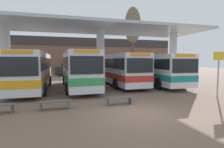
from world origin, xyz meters
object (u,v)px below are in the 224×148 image
object	(u,v)px
transit_bus_right_bay	(115,68)
info_sign_platform	(219,65)
transit_bus_center_bay	(78,68)
transit_bus_far_right_bay	(155,68)
waiting_bench_near_pillar	(55,103)
poplar_tree_behind_left	(133,26)
transit_bus_left_bay	(32,70)
waiting_bench_far_platform	(119,99)
parked_car_street	(69,70)

from	to	relation	value
transit_bus_right_bay	info_sign_platform	world-z (taller)	same
transit_bus_center_bay	transit_bus_far_right_bay	xyz separation A→B (m)	(8.25, 0.07, -0.09)
transit_bus_center_bay	info_sign_platform	world-z (taller)	transit_bus_center_bay
waiting_bench_near_pillar	poplar_tree_behind_left	distance (m)	20.26
transit_bus_left_bay	transit_bus_right_bay	xyz separation A→B (m)	(8.40, 2.05, -0.01)
transit_bus_right_bay	waiting_bench_near_pillar	distance (m)	11.28
waiting_bench_near_pillar	poplar_tree_behind_left	xyz separation A→B (m)	(10.91, 15.31, 7.54)
waiting_bench_far_platform	parked_car_street	xyz separation A→B (m)	(-2.10, 21.52, 0.71)
waiting_bench_far_platform	transit_bus_left_bay	bearing A→B (deg)	128.72
transit_bus_left_bay	parked_car_street	distance (m)	14.79
transit_bus_left_bay	info_sign_platform	world-z (taller)	transit_bus_left_bay
transit_bus_far_right_bay	parked_car_street	bearing A→B (deg)	-56.85
transit_bus_center_bay	waiting_bench_near_pillar	bearing A→B (deg)	73.71
transit_bus_left_bay	poplar_tree_behind_left	size ratio (longest dim) A/B	0.96
waiting_bench_near_pillar	transit_bus_right_bay	bearing A→B (deg)	55.87
transit_bus_center_bay	waiting_bench_near_pillar	world-z (taller)	transit_bus_center_bay
waiting_bench_near_pillar	transit_bus_left_bay	bearing A→B (deg)	106.45
info_sign_platform	transit_bus_center_bay	bearing A→B (deg)	143.37
parked_car_street	waiting_bench_near_pillar	bearing A→B (deg)	-89.93
transit_bus_left_bay	transit_bus_center_bay	size ratio (longest dim) A/B	0.98
info_sign_platform	waiting_bench_far_platform	bearing A→B (deg)	-178.22
waiting_bench_far_platform	transit_bus_far_right_bay	bearing A→B (deg)	48.05
waiting_bench_near_pillar	parked_car_street	bearing A→B (deg)	85.86
transit_bus_right_bay	waiting_bench_far_platform	size ratio (longest dim) A/B	7.30
transit_bus_left_bay	parked_car_street	world-z (taller)	transit_bus_left_bay
poplar_tree_behind_left	waiting_bench_near_pillar	bearing A→B (deg)	-125.48
transit_bus_center_bay	info_sign_platform	bearing A→B (deg)	142.04
transit_bus_left_bay	transit_bus_far_right_bay	bearing A→B (deg)	-179.58
waiting_bench_near_pillar	poplar_tree_behind_left	size ratio (longest dim) A/B	0.16
waiting_bench_near_pillar	parked_car_street	world-z (taller)	parked_car_street
transit_bus_right_bay	parked_car_street	size ratio (longest dim) A/B	2.80
transit_bus_far_right_bay	info_sign_platform	distance (m)	7.11
transit_bus_center_bay	transit_bus_right_bay	size ratio (longest dim) A/B	0.84
transit_bus_center_bay	poplar_tree_behind_left	xyz separation A→B (m)	(9.00, 8.14, 6.00)
transit_bus_right_bay	parked_car_street	distance (m)	13.16
parked_car_street	waiting_bench_far_platform	bearing A→B (deg)	-80.23
transit_bus_center_bay	info_sign_platform	distance (m)	11.64
transit_bus_far_right_bay	waiting_bench_far_platform	world-z (taller)	transit_bus_far_right_bay
transit_bus_far_right_bay	waiting_bench_far_platform	size ratio (longest dim) A/B	6.02
transit_bus_left_bay	info_sign_platform	bearing A→B (deg)	152.71
parked_car_street	transit_bus_right_bay	bearing A→B (deg)	-64.73
transit_bus_left_bay	transit_bus_center_bay	xyz separation A→B (m)	(4.05, -0.04, 0.05)
info_sign_platform	parked_car_street	world-z (taller)	info_sign_platform
transit_bus_right_bay	parked_car_street	xyz separation A→B (m)	(-4.72, 12.26, -0.78)
transit_bus_right_bay	waiting_bench_far_platform	world-z (taller)	transit_bus_right_bay
waiting_bench_far_platform	info_sign_platform	size ratio (longest dim) A/B	0.52
transit_bus_center_bay	transit_bus_right_bay	bearing A→B (deg)	-155.76
waiting_bench_near_pillar	waiting_bench_far_platform	world-z (taller)	same
transit_bus_far_right_bay	waiting_bench_far_platform	distance (m)	9.85
info_sign_platform	parked_car_street	distance (m)	23.42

